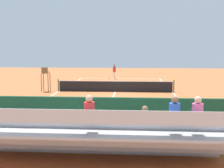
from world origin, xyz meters
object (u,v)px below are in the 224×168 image
object	(u,v)px
bleacher_stand	(91,137)
tennis_net	(115,86)
umpire_chair	(45,77)
tennis_racket	(111,78)
tennis_ball_near	(125,80)
courtside_bench	(155,131)
equipment_bag	(118,140)
tennis_player	(114,71)
tennis_ball_far	(129,81)

from	to	relation	value
bleacher_stand	tennis_net	bearing A→B (deg)	-89.60
umpire_chair	tennis_racket	size ratio (longest dim) A/B	3.73
tennis_net	tennis_ball_near	distance (m)	8.50
bleacher_stand	tennis_racket	xyz separation A→B (m)	(1.33, -26.12, -0.94)
bleacher_stand	umpire_chair	xyz separation A→B (m)	(6.31, -15.21, 0.36)
courtside_bench	tennis_ball_near	bearing A→B (deg)	-85.43
bleacher_stand	equipment_bag	world-z (taller)	bleacher_stand
courtside_bench	tennis_racket	distance (m)	24.30
equipment_bag	tennis_ball_near	size ratio (longest dim) A/B	13.64
umpire_chair	tennis_ball_near	distance (m)	11.06
tennis_player	courtside_bench	bearing A→B (deg)	97.40
equipment_bag	tennis_racket	distance (m)	24.25
equipment_bag	tennis_player	distance (m)	23.82
courtside_bench	equipment_bag	xyz separation A→B (m)	(1.47, 0.13, -0.38)
tennis_racket	tennis_ball_near	xyz separation A→B (m)	(-1.84, 2.29, 0.02)
tennis_net	tennis_ball_far	world-z (taller)	tennis_net
tennis_ball_near	equipment_bag	bearing A→B (deg)	90.70
tennis_player	tennis_ball_near	world-z (taller)	tennis_player
tennis_ball_far	tennis_player	bearing A→B (deg)	-49.98
umpire_chair	tennis_racket	xyz separation A→B (m)	(-4.98, -10.90, -1.30)
equipment_bag	tennis_player	bearing A→B (deg)	-86.14
equipment_bag	tennis_ball_far	xyz separation A→B (m)	(-0.29, -21.50, -0.15)
tennis_net	tennis_player	size ratio (longest dim) A/B	5.35
bleacher_stand	tennis_player	bearing A→B (deg)	-88.16
tennis_racket	tennis_ball_near	bearing A→B (deg)	128.70
tennis_net	tennis_player	xyz separation A→B (m)	(0.72, -10.35, 0.51)
umpire_chair	courtside_bench	size ratio (longest dim) A/B	1.19
tennis_net	tennis_ball_near	size ratio (longest dim) A/B	156.06
bleacher_stand	umpire_chair	world-z (taller)	bleacher_stand
courtside_bench	tennis_racket	world-z (taller)	courtside_bench
bleacher_stand	equipment_bag	xyz separation A→B (m)	(-0.78, -1.96, -0.77)
courtside_bench	tennis_ball_near	world-z (taller)	courtside_bench
tennis_ball_far	bleacher_stand	bearing A→B (deg)	87.39
bleacher_stand	tennis_player	xyz separation A→B (m)	(0.82, -25.71, 0.06)
tennis_player	tennis_ball_near	size ratio (longest dim) A/B	29.18
umpire_chair	courtside_bench	xyz separation A→B (m)	(-8.55, 13.12, -0.76)
tennis_net	bleacher_stand	xyz separation A→B (m)	(-0.11, 15.36, 0.45)
courtside_bench	tennis_ball_near	xyz separation A→B (m)	(1.74, -21.73, -0.53)
tennis_ball_near	tennis_ball_far	size ratio (longest dim) A/B	1.00
courtside_bench	tennis_racket	bearing A→B (deg)	-81.54
umpire_chair	courtside_bench	world-z (taller)	umpire_chair
bleacher_stand	courtside_bench	distance (m)	3.09
tennis_ball_near	courtside_bench	bearing A→B (deg)	94.57
tennis_player	tennis_racket	size ratio (longest dim) A/B	3.36
tennis_racket	tennis_ball_far	size ratio (longest dim) A/B	8.69
tennis_net	tennis_player	bearing A→B (deg)	-86.03
courtside_bench	tennis_player	size ratio (longest dim) A/B	0.93
tennis_net	tennis_player	distance (m)	10.39
tennis_racket	courtside_bench	bearing A→B (deg)	98.46
tennis_net	tennis_ball_far	distance (m)	8.19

